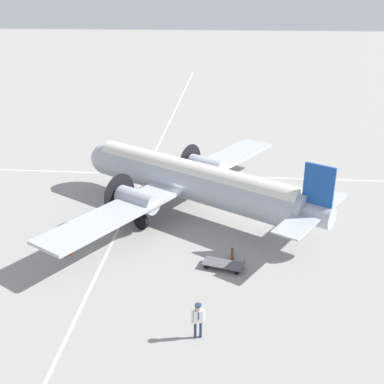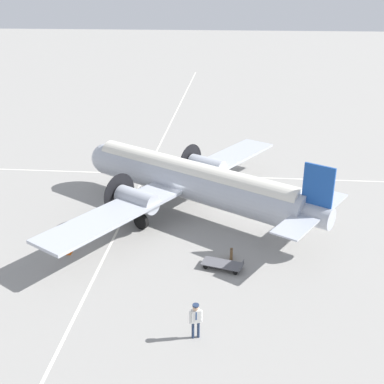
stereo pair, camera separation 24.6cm
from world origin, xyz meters
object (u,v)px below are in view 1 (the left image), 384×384
at_px(suitcase_near_door, 232,254).
at_px(crew_foreground, 198,317).
at_px(baggage_cart, 224,264).
at_px(traffic_cone, 68,249).
at_px(airliner_main, 188,179).

bearing_deg(suitcase_near_door, crew_foreground, 167.93).
xyz_separation_m(baggage_cart, traffic_cone, (0.86, 9.43, 0.02)).
height_order(suitcase_near_door, traffic_cone, suitcase_near_door).
distance_m(airliner_main, suitcase_near_door, 7.36).
bearing_deg(baggage_cart, airliner_main, -54.50).
xyz_separation_m(airliner_main, traffic_cone, (-6.54, 6.68, -2.17)).
relative_size(crew_foreground, traffic_cone, 2.95).
relative_size(airliner_main, traffic_cone, 34.37).
relative_size(crew_foreground, suitcase_near_door, 2.92).
height_order(baggage_cart, traffic_cone, traffic_cone).
xyz_separation_m(suitcase_near_door, baggage_cart, (-1.16, 0.48, -0.02)).
xyz_separation_m(crew_foreground, suitcase_near_door, (7.18, -1.54, -0.86)).
distance_m(suitcase_near_door, baggage_cart, 1.26).
height_order(crew_foreground, traffic_cone, crew_foreground).
bearing_deg(baggage_cart, traffic_cone, 9.94).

